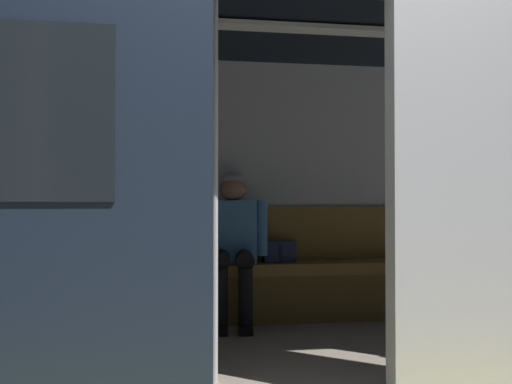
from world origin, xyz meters
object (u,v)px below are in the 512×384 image
at_px(train_car, 253,121).
at_px(book, 184,262).
at_px(person_seated, 233,236).
at_px(bench_seat, 240,277).
at_px(grab_pole_door, 215,181).
at_px(handbag, 279,251).

bearing_deg(train_car, book, -68.04).
bearing_deg(person_seated, book, -12.61).
xyz_separation_m(bench_seat, person_seated, (0.06, 0.05, 0.33)).
bearing_deg(bench_seat, person_seated, 38.57).
relative_size(book, grab_pole_door, 0.10).
xyz_separation_m(person_seated, handbag, (-0.39, -0.11, -0.13)).
relative_size(person_seated, grab_pole_door, 0.56).
xyz_separation_m(person_seated, grab_pole_door, (0.30, 1.53, 0.38)).
relative_size(train_car, person_seated, 5.35).
xyz_separation_m(bench_seat, book, (0.44, -0.03, 0.12)).
distance_m(handbag, grab_pole_door, 1.85).
height_order(train_car, grab_pole_door, train_car).
distance_m(train_car, person_seated, 1.19).
bearing_deg(grab_pole_door, book, -87.31).
relative_size(bench_seat, book, 15.36).
xyz_separation_m(train_car, handbag, (-0.38, -0.99, -0.92)).
distance_m(bench_seat, grab_pole_door, 1.77).
bearing_deg(person_seated, handbag, -164.89).
height_order(bench_seat, book, book).
distance_m(bench_seat, handbag, 0.38).
bearing_deg(book, person_seated, 177.76).
height_order(person_seated, book, person_seated).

